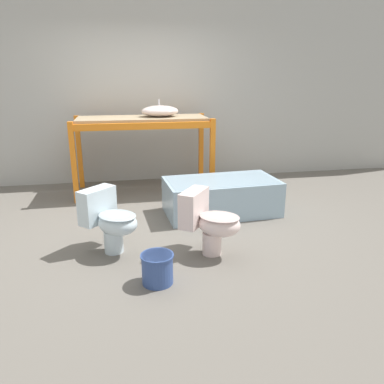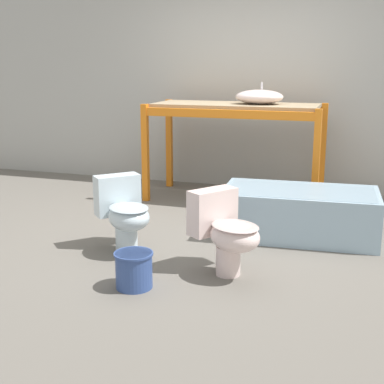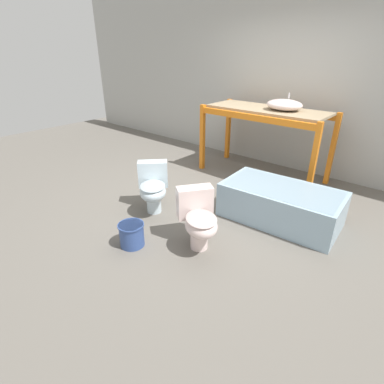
# 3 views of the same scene
# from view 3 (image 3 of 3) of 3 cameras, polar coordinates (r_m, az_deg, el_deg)

# --- Properties ---
(ground_plane) EXTENTS (12.00, 12.00, 0.00)m
(ground_plane) POSITION_cam_3_polar(r_m,az_deg,el_deg) (4.27, 4.99, -1.64)
(ground_plane) COLOR #666059
(warehouse_wall_rear) EXTENTS (10.80, 0.08, 3.20)m
(warehouse_wall_rear) POSITION_cam_3_polar(r_m,az_deg,el_deg) (5.50, 18.51, 20.83)
(warehouse_wall_rear) COLOR #ADADA8
(warehouse_wall_rear) RESTS_ON ground_plane
(shelving_rack) EXTENTS (1.99, 0.85, 1.12)m
(shelving_rack) POSITION_cam_3_polar(r_m,az_deg,el_deg) (4.96, 13.91, 13.33)
(shelving_rack) COLOR orange
(shelving_rack) RESTS_ON ground_plane
(sink_basin) EXTENTS (0.54, 0.43, 0.24)m
(sink_basin) POSITION_cam_3_polar(r_m,az_deg,el_deg) (4.82, 17.18, 15.59)
(sink_basin) COLOR silver
(sink_basin) RESTS_ON shelving_rack
(bathtub_main) EXTENTS (1.45, 0.84, 0.44)m
(bathtub_main) POSITION_cam_3_polar(r_m,az_deg,el_deg) (3.84, 16.55, -1.79)
(bathtub_main) COLOR #99B7CC
(bathtub_main) RESTS_ON ground_plane
(toilet_near) EXTENTS (0.65, 0.65, 0.63)m
(toilet_near) POSITION_cam_3_polar(r_m,az_deg,el_deg) (3.88, -7.43, 1.00)
(toilet_near) COLOR silver
(toilet_near) RESTS_ON ground_plane
(toilet_far) EXTENTS (0.66, 0.62, 0.63)m
(toilet_far) POSITION_cam_3_polar(r_m,az_deg,el_deg) (3.15, 1.28, -5.06)
(toilet_far) COLOR silver
(toilet_far) RESTS_ON ground_plane
(bucket_white) EXTENTS (0.28, 0.28, 0.26)m
(bucket_white) POSITION_cam_3_polar(r_m,az_deg,el_deg) (3.34, -11.41, -7.86)
(bucket_white) COLOR #334C8C
(bucket_white) RESTS_ON ground_plane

